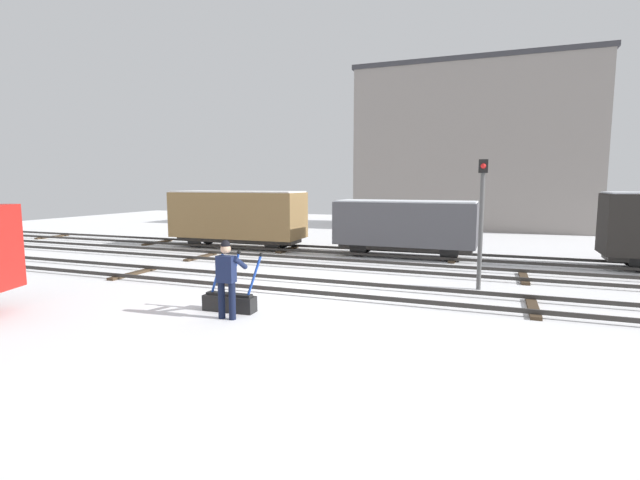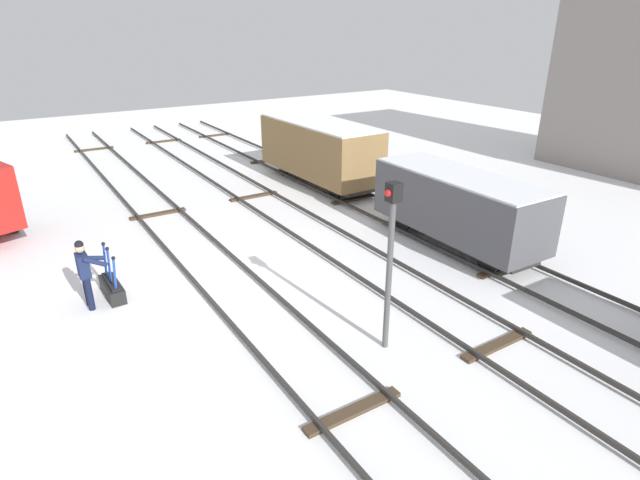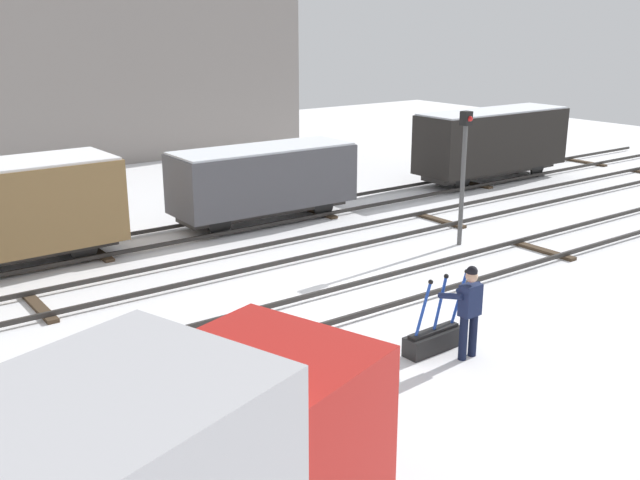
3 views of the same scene
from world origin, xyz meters
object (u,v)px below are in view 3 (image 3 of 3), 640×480
(switch_lever_frame, at_px, (434,338))
(freight_car_far_end, at_px, (264,179))
(rail_worker, at_px, (469,306))
(signal_post, at_px, (464,164))
(freight_car_back_track, at_px, (492,141))

(switch_lever_frame, height_order, freight_car_far_end, freight_car_far_end)
(switch_lever_frame, xyz_separation_m, rail_worker, (0.28, -0.54, 0.72))
(switch_lever_frame, distance_m, freight_car_far_end, 9.72)
(signal_post, bearing_deg, freight_car_back_track, 35.84)
(freight_car_back_track, xyz_separation_m, freight_car_far_end, (-9.98, -0.00, -0.19))
(switch_lever_frame, bearing_deg, freight_car_back_track, 35.70)
(signal_post, relative_size, freight_car_far_end, 0.65)
(switch_lever_frame, relative_size, rail_worker, 0.87)
(rail_worker, bearing_deg, freight_car_far_end, 76.81)
(freight_car_back_track, bearing_deg, signal_post, -143.81)
(freight_car_far_end, bearing_deg, freight_car_back_track, 0.88)
(signal_post, height_order, freight_car_far_end, signal_post)
(signal_post, distance_m, freight_car_back_track, 8.67)
(signal_post, distance_m, freight_car_far_end, 5.94)
(rail_worker, xyz_separation_m, signal_post, (5.00, 4.87, 1.23))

